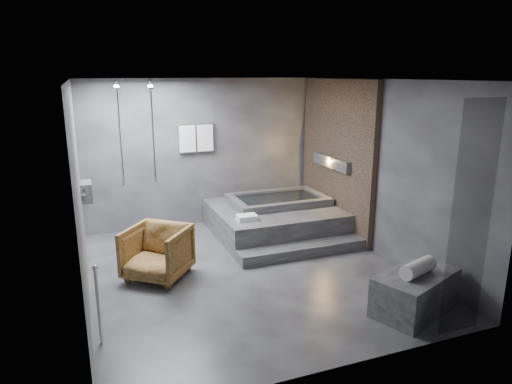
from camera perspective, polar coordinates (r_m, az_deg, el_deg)
name	(u,v)px	position (r m, az deg, el deg)	size (l,w,h in m)	color
room	(267,153)	(6.80, 1.37, 4.86)	(5.00, 5.04, 2.82)	#2A2A2C
tub_deck	(274,220)	(8.48, 2.32, -3.48)	(2.20, 2.00, 0.50)	#2E2E31
tub_step	(303,250)	(7.53, 5.86, -7.22)	(2.20, 0.36, 0.18)	#2E2E31
concrete_bench	(415,292)	(6.12, 19.26, -11.73)	(1.12, 0.62, 0.51)	#343437
driftwood_chair	(157,252)	(6.77, -12.26, -7.40)	(0.82, 0.84, 0.77)	#482D12
rolled_towel	(418,268)	(5.93, 19.61, -8.92)	(0.19, 0.19, 0.52)	silver
deck_towel	(247,217)	(7.64, -1.13, -3.20)	(0.33, 0.24, 0.09)	silver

